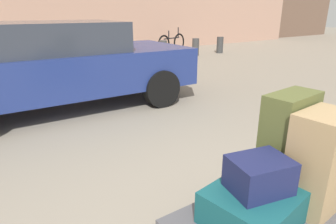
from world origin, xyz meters
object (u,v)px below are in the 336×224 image
(bicycle_leaning, at_px, (172,43))
(bollard_kerb_near, at_px, (130,53))
(bollard_kerb_far, at_px, (196,47))
(suitcase_tan_center, at_px, (320,162))
(suitcase_olive_front_left, at_px, (287,142))
(luggage_cart, at_px, (271,223))
(duffel_bag_navy_topmost_pile, at_px, (259,175))
(bollard_kerb_mid, at_px, (163,50))
(suitcase_teal_stacked_top, at_px, (256,204))
(bollard_corner, at_px, (220,45))
(parked_car, at_px, (57,64))

(bicycle_leaning, height_order, bollard_kerb_near, bicycle_leaning)
(bicycle_leaning, relative_size, bollard_kerb_far, 2.69)
(suitcase_tan_center, xyz_separation_m, suitcase_olive_front_left, (0.03, 0.26, 0.03))
(suitcase_tan_center, xyz_separation_m, bicycle_leaning, (5.05, 8.86, -0.30))
(luggage_cart, height_order, duffel_bag_navy_topmost_pile, duffel_bag_navy_topmost_pile)
(suitcase_tan_center, distance_m, bicycle_leaning, 10.20)
(bicycle_leaning, distance_m, bollard_kerb_near, 2.74)
(luggage_cart, bearing_deg, suitcase_tan_center, -17.13)
(bollard_kerb_near, relative_size, bollard_kerb_mid, 1.00)
(suitcase_olive_front_left, xyz_separation_m, bollard_kerb_far, (5.28, 7.42, -0.39))
(bollard_kerb_far, bearing_deg, suitcase_tan_center, -124.63)
(suitcase_teal_stacked_top, relative_size, bollard_corner, 0.96)
(bicycle_leaning, distance_m, bollard_kerb_mid, 1.67)
(bollard_kerb_mid, bearing_deg, duffel_bag_navy_topmost_pile, -119.57)
(bollard_kerb_near, distance_m, bollard_kerb_mid, 1.29)
(suitcase_tan_center, xyz_separation_m, bollard_kerb_near, (2.57, 7.68, -0.36))
(suitcase_olive_front_left, height_order, bollard_kerb_far, suitcase_olive_front_left)
(luggage_cart, xyz_separation_m, suitcase_olive_front_left, (0.32, 0.17, 0.43))
(parked_car, distance_m, bicycle_leaning, 7.32)
(luggage_cart, height_order, bollard_corner, bollard_corner)
(suitcase_tan_center, relative_size, bicycle_leaning, 0.39)
(luggage_cart, distance_m, parked_car, 4.10)
(luggage_cart, relative_size, suitcase_tan_center, 2.00)
(bollard_corner, bearing_deg, luggage_cart, -132.00)
(bollard_kerb_mid, bearing_deg, bollard_corner, 0.00)
(luggage_cart, xyz_separation_m, bollard_kerb_near, (2.87, 7.59, 0.04))
(bollard_kerb_near, bearing_deg, luggage_cart, -110.67)
(luggage_cart, xyz_separation_m, bollard_corner, (6.84, 7.59, 0.04))
(bollard_kerb_far, bearing_deg, luggage_cart, -126.40)
(luggage_cart, bearing_deg, bollard_kerb_mid, 61.33)
(suitcase_teal_stacked_top, xyz_separation_m, bollard_kerb_mid, (4.29, 7.56, -0.13))
(suitcase_teal_stacked_top, bearing_deg, bollard_corner, 38.56)
(suitcase_teal_stacked_top, xyz_separation_m, suitcase_olive_front_left, (0.46, 0.13, 0.25))
(bollard_kerb_near, height_order, bollard_kerb_far, same)
(suitcase_teal_stacked_top, height_order, bollard_corner, bollard_corner)
(suitcase_olive_front_left, height_order, bollard_corner, suitcase_olive_front_left)
(suitcase_tan_center, xyz_separation_m, bollard_kerb_far, (5.31, 7.68, -0.36))
(parked_car, xyz_separation_m, bollard_corner, (7.10, 3.53, -0.45))
(bicycle_leaning, xyz_separation_m, bollard_kerb_mid, (-1.18, -1.17, -0.06))
(bollard_kerb_far, bearing_deg, suitcase_olive_front_left, -125.41)
(luggage_cart, distance_m, duffel_bag_navy_topmost_pile, 0.41)
(bollard_corner, bearing_deg, bicycle_leaning, 141.97)
(bollard_kerb_mid, bearing_deg, bicycle_leaning, 44.77)
(luggage_cart, height_order, suitcase_teal_stacked_top, suitcase_teal_stacked_top)
(suitcase_olive_front_left, distance_m, bollard_corner, 9.88)
(bollard_kerb_near, bearing_deg, bollard_kerb_mid, 0.00)
(suitcase_olive_front_left, xyz_separation_m, duffel_bag_navy_topmost_pile, (-0.46, -0.13, -0.04))
(suitcase_tan_center, distance_m, bollard_kerb_near, 8.11)
(bicycle_leaning, height_order, bollard_kerb_mid, bicycle_leaning)
(suitcase_tan_center, bearing_deg, suitcase_olive_front_left, 78.75)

